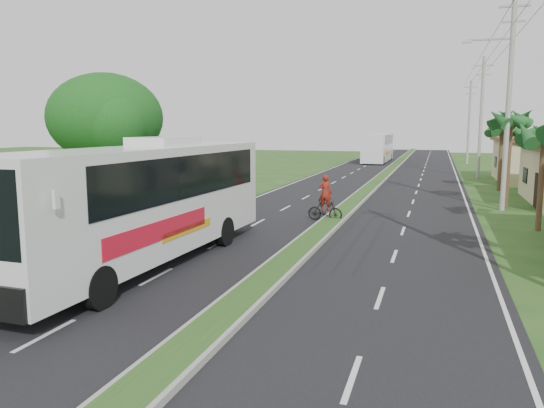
% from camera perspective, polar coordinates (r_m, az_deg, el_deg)
% --- Properties ---
extents(ground, '(180.00, 180.00, 0.00)m').
position_cam_1_polar(ground, '(15.95, -1.22, -8.92)').
color(ground, '#204A1B').
rests_on(ground, ground).
extents(road_asphalt, '(14.00, 160.00, 0.02)m').
position_cam_1_polar(road_asphalt, '(35.10, 9.22, 0.47)').
color(road_asphalt, black).
rests_on(road_asphalt, ground).
extents(median_strip, '(1.20, 160.00, 0.18)m').
position_cam_1_polar(median_strip, '(35.09, 9.22, 0.62)').
color(median_strip, gray).
rests_on(median_strip, ground).
extents(lane_edge_left, '(0.12, 160.00, 0.01)m').
position_cam_1_polar(lane_edge_left, '(36.63, -1.21, 0.89)').
color(lane_edge_left, silver).
rests_on(lane_edge_left, ground).
extents(lane_edge_right, '(0.12, 160.00, 0.01)m').
position_cam_1_polar(lane_edge_right, '(34.81, 20.20, -0.01)').
color(lane_edge_right, silver).
rests_on(lane_edge_right, ground).
extents(palm_verge_c, '(2.40, 2.40, 5.85)m').
position_cam_1_polar(palm_verge_c, '(33.67, 24.32, 8.25)').
color(palm_verge_c, '#473321').
rests_on(palm_verge_c, ground).
extents(palm_verge_d, '(2.40, 2.40, 5.25)m').
position_cam_1_polar(palm_verge_d, '(42.67, 23.51, 7.38)').
color(palm_verge_d, '#473321').
rests_on(palm_verge_d, ground).
extents(shade_tree, '(6.30, 6.00, 7.54)m').
position_cam_1_polar(shade_tree, '(29.77, -17.62, 8.50)').
color(shade_tree, '#473321').
rests_on(shade_tree, ground).
extents(utility_pole_b, '(3.20, 0.28, 12.00)m').
position_cam_1_polar(utility_pole_b, '(32.68, 24.07, 10.28)').
color(utility_pole_b, gray).
rests_on(utility_pole_b, ground).
extents(utility_pole_c, '(1.60, 0.28, 11.00)m').
position_cam_1_polar(utility_pole_c, '(52.58, 21.57, 8.76)').
color(utility_pole_c, gray).
rests_on(utility_pole_c, ground).
extents(utility_pole_d, '(1.60, 0.28, 10.50)m').
position_cam_1_polar(utility_pole_d, '(72.54, 20.44, 8.33)').
color(utility_pole_d, gray).
rests_on(utility_pole_d, ground).
extents(coach_bus_main, '(3.26, 13.61, 4.37)m').
position_cam_1_polar(coach_bus_main, '(18.47, -13.38, 0.86)').
color(coach_bus_main, silver).
rests_on(coach_bus_main, ground).
extents(coach_bus_far, '(2.97, 13.03, 3.79)m').
position_cam_1_polar(coach_bus_far, '(73.40, 11.34, 6.13)').
color(coach_bus_far, silver).
rests_on(coach_bus_far, ground).
extents(motorcyclist, '(1.84, 0.71, 2.36)m').
position_cam_1_polar(motorcyclist, '(26.80, 5.74, -0.04)').
color(motorcyclist, black).
rests_on(motorcyclist, ground).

